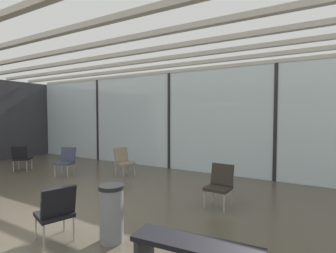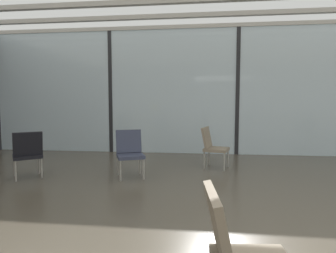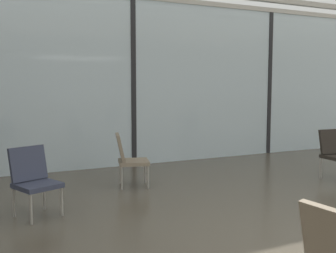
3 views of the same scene
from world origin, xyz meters
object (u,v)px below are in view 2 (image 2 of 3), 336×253
at_px(lounge_chair_1, 212,145).
at_px(lounge_chair_4, 130,150).
at_px(parked_airplane, 231,85).
at_px(lounge_chair_2, 28,152).

distance_m(lounge_chair_1, lounge_chair_4, 1.81).
bearing_deg(lounge_chair_4, parked_airplane, 47.57).
bearing_deg(parked_airplane, lounge_chair_4, -110.12).
bearing_deg(parked_airplane, lounge_chair_1, -99.36).
bearing_deg(parked_airplane, lounge_chair_2, -120.54).
xyz_separation_m(lounge_chair_1, lounge_chair_4, (-1.58, -0.88, 0.00)).
distance_m(lounge_chair_1, lounge_chair_2, 3.62).
distance_m(parked_airplane, lounge_chair_2, 8.88).
xyz_separation_m(parked_airplane, lounge_chair_2, (-4.43, -7.51, -1.66)).
bearing_deg(lounge_chair_1, lounge_chair_4, 134.71).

